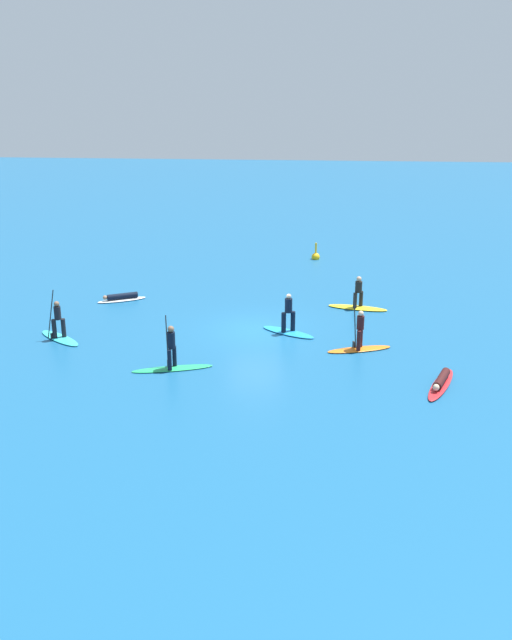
% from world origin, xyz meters
% --- Properties ---
extents(ground_plane, '(120.00, 120.00, 0.00)m').
position_xyz_m(ground_plane, '(0.00, 0.00, 0.00)').
color(ground_plane, '#195684').
rests_on(ground_plane, ground).
extents(surfer_on_teal_board, '(2.53, 2.26, 2.27)m').
position_xyz_m(surfer_on_teal_board, '(-8.61, -1.79, 0.42)').
color(surfer_on_teal_board, '#33C6CC').
rests_on(surfer_on_teal_board, ground_plane).
extents(surfer_on_yellow_board, '(3.03, 1.33, 1.67)m').
position_xyz_m(surfer_on_yellow_board, '(4.81, 3.48, 0.39)').
color(surfer_on_yellow_board, yellow).
rests_on(surfer_on_yellow_board, ground_plane).
extents(surfer_on_white_board, '(2.49, 1.59, 0.39)m').
position_xyz_m(surfer_on_white_board, '(-7.23, 3.84, 0.15)').
color(surfer_on_white_board, white).
rests_on(surfer_on_white_board, ground_plane).
extents(surfer_on_orange_board, '(2.89, 1.46, 2.31)m').
position_xyz_m(surfer_on_orange_board, '(4.58, -2.09, 0.47)').
color(surfer_on_orange_board, orange).
rests_on(surfer_on_orange_board, ground_plane).
extents(surfer_on_blue_board, '(2.68, 1.99, 1.87)m').
position_xyz_m(surfer_on_blue_board, '(1.48, -0.26, 0.47)').
color(surfer_on_blue_board, '#1E8CD1').
rests_on(surfer_on_blue_board, ground_plane).
extents(surfer_on_red_board, '(1.74, 3.23, 0.44)m').
position_xyz_m(surfer_on_red_board, '(7.48, -5.55, 0.16)').
color(surfer_on_red_board, red).
rests_on(surfer_on_red_board, ground_plane).
extents(surfer_on_green_board, '(3.28, 1.43, 2.19)m').
position_xyz_m(surfer_on_green_board, '(-3.00, -4.75, 0.54)').
color(surfer_on_green_board, '#23B266').
rests_on(surfer_on_green_board, ground_plane).
extents(marker_buoy, '(0.51, 0.51, 1.15)m').
position_xyz_m(marker_buoy, '(2.72, 12.99, 0.16)').
color(marker_buoy, yellow).
rests_on(marker_buoy, ground_plane).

